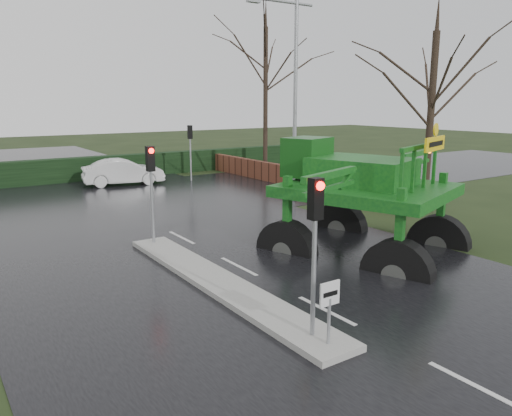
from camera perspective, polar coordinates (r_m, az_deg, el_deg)
ground at (r=12.52m, az=8.01°, el=-11.61°), size 140.00×140.00×0.00m
road_main at (r=20.62m, az=-10.93°, el=-2.15°), size 14.00×80.00×0.02m
road_cross at (r=26.12m, az=-16.18°, el=0.60°), size 80.00×12.00×0.02m
median_island at (r=14.03m, az=-4.35°, el=-8.47°), size 1.20×10.00×0.16m
hedge_row at (r=33.62m, az=-20.55°, el=4.09°), size 44.00×0.90×1.50m
brick_wall at (r=30.83m, az=2.63°, el=3.90°), size 0.40×20.00×1.20m
keep_left_sign at (r=10.28m, az=8.40°, el=-10.66°), size 0.50×0.07×1.35m
traffic_signal_near at (r=10.14m, az=6.79°, el=-1.79°), size 0.26×0.33×3.52m
traffic_signal_mid at (r=17.35m, az=-11.91°, el=3.85°), size 0.26×0.33×3.52m
traffic_signal_far at (r=31.91m, az=-7.54°, el=7.68°), size 0.26×0.33×3.52m
street_light_right at (r=25.95m, az=3.99°, el=14.27°), size 3.85×0.30×10.00m
tree_right_near at (r=24.08m, az=19.47°, el=11.90°), size 5.60×5.60×9.64m
tree_right_far at (r=36.05m, az=1.10°, el=14.50°), size 7.00×7.00×12.05m
crop_sprayer at (r=14.85m, az=15.48°, el=2.22°), size 9.25×7.19×5.44m
white_sedan at (r=31.43m, az=-14.85°, el=2.56°), size 4.98×2.49×1.57m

